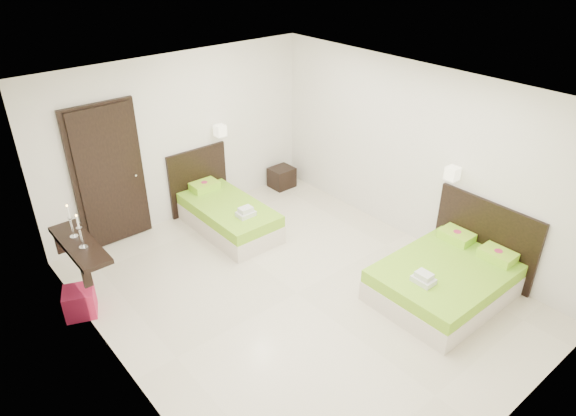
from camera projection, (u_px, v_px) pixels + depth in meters
floor at (297, 293)px, 6.64m from camera, size 5.50×5.50×0.00m
bed_single at (226, 213)px, 7.95m from camera, size 1.04×1.73×1.43m
bed_double at (448, 277)px, 6.51m from camera, size 1.72×1.46×1.42m
nightstand at (282, 177)px, 9.25m from camera, size 0.41×0.36×0.36m
ottoman at (80, 302)px, 6.21m from camera, size 0.46×0.46×0.35m
door at (109, 177)px, 7.26m from camera, size 1.02×0.15×2.14m
console_shelf at (79, 245)px, 6.14m from camera, size 0.35×1.20×0.78m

